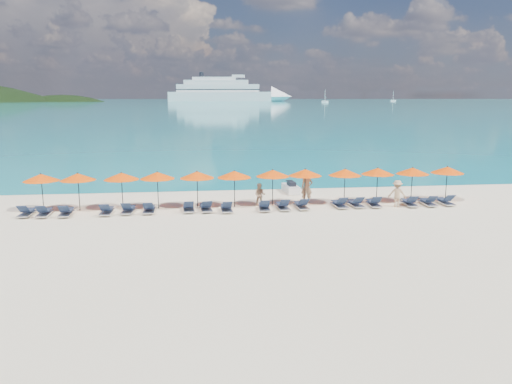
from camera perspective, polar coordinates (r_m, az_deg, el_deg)
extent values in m
plane|color=beige|center=(26.34, 0.79, -3.80)|extent=(1400.00, 1400.00, 0.00)
cube|color=#1FA9B2|center=(685.28, -6.74, 10.32)|extent=(1600.00, 1300.00, 0.01)
ellipsoid|color=black|center=(604.76, -21.05, 6.28)|extent=(162.00, 126.00, 85.50)
cube|color=silver|center=(605.04, -4.11, 10.82)|extent=(123.19, 39.60, 11.02)
cone|color=silver|center=(602.35, 2.92, 10.83)|extent=(27.55, 27.55, 24.25)
cube|color=silver|center=(605.32, -4.34, 11.75)|extent=(98.71, 32.77, 8.82)
cube|color=silver|center=(605.68, -4.56, 12.38)|extent=(76.80, 27.39, 5.51)
cube|color=silver|center=(606.04, -4.78, 12.79)|extent=(52.32, 20.56, 3.86)
cube|color=black|center=(605.30, -4.34, 11.60)|extent=(99.94, 33.17, 0.99)
cube|color=black|center=(605.36, -4.34, 11.96)|extent=(97.48, 32.38, 0.99)
cylinder|color=black|center=(608.03, -6.25, 13.17)|extent=(4.85, 4.85, 6.06)
cube|color=silver|center=(504.43, 7.88, 10.20)|extent=(6.62, 2.21, 1.77)
cylinder|color=silver|center=(504.40, 7.90, 10.85)|extent=(0.40, 0.40, 11.04)
cube|color=silver|center=(624.75, 15.39, 10.04)|extent=(6.76, 2.25, 1.80)
cylinder|color=silver|center=(624.72, 15.42, 10.58)|extent=(0.41, 0.41, 11.27)
cube|color=white|center=(35.15, 3.99, 0.39)|extent=(0.95, 2.25, 0.51)
cube|color=black|center=(34.91, 4.07, 0.93)|extent=(0.51, 0.94, 0.32)
cylinder|color=black|center=(35.59, 3.78, 1.35)|extent=(0.51, 0.08, 0.06)
imported|color=tan|center=(31.67, 5.83, 0.50)|extent=(0.75, 0.52, 1.98)
imported|color=tan|center=(30.58, 0.44, -0.33)|extent=(0.79, 0.60, 1.44)
imported|color=tan|center=(31.59, 15.83, -0.18)|extent=(1.18, 0.84, 1.66)
cylinder|color=black|center=(31.81, -23.22, -0.09)|extent=(0.05, 0.05, 2.20)
cone|color=#F54903|center=(31.66, -23.35, 1.54)|extent=(2.10, 2.10, 0.42)
sphere|color=black|center=(31.63, -23.38, 1.93)|extent=(0.08, 0.08, 0.08)
cylinder|color=black|center=(31.27, -19.59, -0.01)|extent=(0.05, 0.05, 2.20)
cone|color=#F54903|center=(31.12, -19.70, 1.65)|extent=(2.10, 2.10, 0.42)
sphere|color=black|center=(31.09, -19.72, 2.05)|extent=(0.08, 0.08, 0.08)
cylinder|color=black|center=(30.75, -15.05, 0.07)|extent=(0.05, 0.05, 2.20)
cone|color=#F54903|center=(30.59, -15.13, 1.76)|extent=(2.10, 2.10, 0.42)
sphere|color=black|center=(30.56, -15.15, 2.17)|extent=(0.08, 0.08, 0.08)
cylinder|color=black|center=(30.55, -11.15, 0.17)|extent=(0.05, 0.05, 2.20)
cone|color=#F54903|center=(30.40, -11.21, 1.88)|extent=(2.10, 2.10, 0.42)
sphere|color=black|center=(30.36, -11.23, 2.29)|extent=(0.08, 0.08, 0.08)
cylinder|color=black|center=(30.40, -6.72, 0.25)|extent=(0.05, 0.05, 2.20)
cone|color=#F54903|center=(30.24, -6.76, 1.96)|extent=(2.10, 2.10, 0.42)
sphere|color=black|center=(30.21, -6.76, 2.38)|extent=(0.08, 0.08, 0.08)
cylinder|color=black|center=(30.43, -2.48, 0.33)|extent=(0.05, 0.05, 2.20)
cone|color=#F54903|center=(30.28, -2.49, 2.04)|extent=(2.10, 2.10, 0.42)
sphere|color=black|center=(30.24, -2.49, 2.45)|extent=(0.08, 0.08, 0.08)
cylinder|color=black|center=(30.85, 1.91, 0.48)|extent=(0.05, 0.05, 2.20)
cone|color=#F54903|center=(30.70, 1.93, 2.17)|extent=(2.10, 2.10, 0.42)
sphere|color=black|center=(30.66, 1.93, 2.57)|extent=(0.08, 0.08, 0.08)
cylinder|color=black|center=(31.25, 5.62, 0.57)|extent=(0.05, 0.05, 2.20)
cone|color=#F54903|center=(31.10, 5.65, 2.23)|extent=(2.10, 2.10, 0.42)
sphere|color=black|center=(31.07, 5.65, 2.64)|extent=(0.08, 0.08, 0.08)
cylinder|color=black|center=(31.69, 10.09, 0.60)|extent=(0.05, 0.05, 2.20)
cone|color=#F54903|center=(31.54, 10.14, 2.24)|extent=(2.10, 2.10, 0.42)
sphere|color=black|center=(31.51, 10.16, 2.63)|extent=(0.08, 0.08, 0.08)
cylinder|color=black|center=(32.57, 13.66, 0.73)|extent=(0.05, 0.05, 2.20)
cone|color=#F54903|center=(32.42, 13.74, 2.33)|extent=(2.10, 2.10, 0.42)
sphere|color=black|center=(32.39, 13.75, 2.71)|extent=(0.08, 0.08, 0.08)
cylinder|color=black|center=(33.30, 17.37, 0.76)|extent=(0.05, 0.05, 2.20)
cone|color=#F54903|center=(33.16, 17.46, 2.32)|extent=(2.10, 2.10, 0.42)
sphere|color=black|center=(33.13, 17.48, 2.70)|extent=(0.08, 0.08, 0.08)
cylinder|color=black|center=(34.46, 20.93, 0.86)|extent=(0.05, 0.05, 2.20)
cone|color=#F54903|center=(34.33, 21.03, 2.38)|extent=(2.10, 2.10, 0.42)
sphere|color=black|center=(34.30, 21.06, 2.74)|extent=(0.08, 0.08, 0.08)
cube|color=silver|center=(31.10, -24.69, -2.25)|extent=(0.68, 1.72, 0.06)
cube|color=#1B2944|center=(31.30, -24.56, -1.86)|extent=(0.59, 1.12, 0.04)
cube|color=#1B2944|center=(30.51, -25.09, -1.74)|extent=(0.57, 0.56, 0.43)
cube|color=silver|center=(30.67, -23.02, -2.29)|extent=(0.68, 1.72, 0.06)
cube|color=#1B2944|center=(30.88, -22.93, -1.90)|extent=(0.59, 1.12, 0.04)
cube|color=#1B2944|center=(30.07, -23.32, -1.77)|extent=(0.57, 0.56, 0.43)
cube|color=silver|center=(30.27, -20.86, -2.30)|extent=(0.67, 1.72, 0.06)
cube|color=#1B2944|center=(30.48, -20.78, -1.90)|extent=(0.58, 1.12, 0.04)
cube|color=#1B2944|center=(29.66, -21.13, -1.77)|extent=(0.57, 0.55, 0.43)
cube|color=silver|center=(29.89, -16.69, -2.20)|extent=(0.63, 1.71, 0.06)
cube|color=#1B2944|center=(30.10, -16.62, -1.80)|extent=(0.56, 1.10, 0.04)
cube|color=#1B2944|center=(29.28, -16.92, -1.67)|extent=(0.55, 0.54, 0.43)
cube|color=silver|center=(29.87, -14.36, -2.10)|extent=(0.75, 1.74, 0.06)
cube|color=#1B2944|center=(30.07, -14.27, -1.69)|extent=(0.63, 1.14, 0.04)
cube|color=#1B2944|center=(29.25, -14.61, -1.55)|extent=(0.59, 0.58, 0.43)
cube|color=silver|center=(29.69, -12.11, -2.07)|extent=(0.63, 1.70, 0.06)
cube|color=#1B2944|center=(29.90, -12.08, -1.66)|extent=(0.56, 1.10, 0.04)
cube|color=#1B2944|center=(29.07, -12.22, -1.53)|extent=(0.55, 0.54, 0.43)
cube|color=silver|center=(29.65, -7.71, -1.94)|extent=(0.71, 1.73, 0.06)
cube|color=#1B2944|center=(29.86, -7.74, -1.54)|extent=(0.61, 1.13, 0.04)
cube|color=#1B2944|center=(29.02, -7.69, -1.39)|extent=(0.58, 0.57, 0.43)
cube|color=silver|center=(29.59, -5.75, -1.92)|extent=(0.77, 1.75, 0.06)
cube|color=#1B2944|center=(29.80, -5.81, -1.52)|extent=(0.65, 1.15, 0.04)
cube|color=#1B2944|center=(28.97, -5.64, -1.37)|extent=(0.60, 0.59, 0.43)
cube|color=silver|center=(29.37, -3.40, -1.99)|extent=(0.66, 1.71, 0.06)
cube|color=#1B2944|center=(29.57, -3.45, -1.58)|extent=(0.58, 1.11, 0.04)
cube|color=#1B2944|center=(28.74, -3.32, -1.43)|extent=(0.56, 0.55, 0.43)
cube|color=silver|center=(29.64, 0.95, -1.85)|extent=(0.73, 1.74, 0.06)
cube|color=#1B2944|center=(29.85, 0.92, -1.44)|extent=(0.62, 1.14, 0.04)
cube|color=#1B2944|center=(29.02, 1.03, -1.30)|extent=(0.59, 0.57, 0.43)
cube|color=silver|center=(29.89, 3.05, -1.75)|extent=(0.71, 1.73, 0.06)
cube|color=#1B2944|center=(30.10, 2.95, -1.35)|extent=(0.61, 1.13, 0.04)
cube|color=#1B2944|center=(29.28, 3.30, -1.20)|extent=(0.58, 0.57, 0.43)
cube|color=silver|center=(30.18, 5.19, -1.66)|extent=(0.72, 1.73, 0.06)
cube|color=#1B2944|center=(30.38, 5.07, -1.26)|extent=(0.61, 1.13, 0.04)
cube|color=#1B2944|center=(29.58, 5.49, -1.11)|extent=(0.58, 0.57, 0.43)
cube|color=silver|center=(30.83, 9.47, -1.50)|extent=(0.71, 1.73, 0.06)
cube|color=#1B2944|center=(31.02, 9.33, -1.11)|extent=(0.61, 1.13, 0.04)
cube|color=#1B2944|center=(30.24, 9.84, -0.96)|extent=(0.58, 0.57, 0.43)
cube|color=silver|center=(31.18, 11.26, -1.42)|extent=(0.77, 1.75, 0.06)
cube|color=#1B2944|center=(31.37, 11.09, -1.04)|extent=(0.65, 1.15, 0.04)
cube|color=#1B2944|center=(30.60, 11.69, -0.88)|extent=(0.60, 0.58, 0.43)
cube|color=silver|center=(31.50, 13.28, -1.37)|extent=(0.75, 1.74, 0.06)
cube|color=#1B2944|center=(31.70, 13.17, -1.00)|extent=(0.63, 1.14, 0.04)
cube|color=#1B2944|center=(30.90, 13.59, -0.85)|extent=(0.59, 0.58, 0.43)
cube|color=silver|center=(32.22, 17.11, -1.30)|extent=(0.75, 1.74, 0.06)
cube|color=#1B2944|center=(32.42, 16.98, -0.93)|extent=(0.63, 1.14, 0.04)
cube|color=#1B2944|center=(31.63, 17.48, -0.78)|extent=(0.59, 0.58, 0.43)
cube|color=silver|center=(32.74, 19.01, -1.22)|extent=(0.67, 1.72, 0.06)
cube|color=#1B2944|center=(32.93, 18.85, -0.86)|extent=(0.58, 1.12, 0.04)
cube|color=#1B2944|center=(32.17, 19.45, -0.71)|extent=(0.57, 0.55, 0.43)
cube|color=silver|center=(33.37, 20.74, -1.11)|extent=(0.65, 1.71, 0.06)
cube|color=#1B2944|center=(33.56, 20.56, -0.76)|extent=(0.57, 1.11, 0.04)
cube|color=#1B2944|center=(32.82, 21.25, -0.61)|extent=(0.56, 0.55, 0.43)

